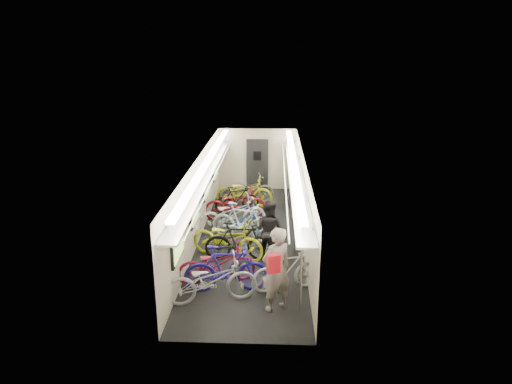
# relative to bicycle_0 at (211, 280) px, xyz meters

# --- Properties ---
(train_car_shell) EXTENTS (10.00, 10.00, 10.00)m
(train_car_shell) POSITION_rel_bicycle_0_xyz_m (0.31, 4.26, 1.13)
(train_car_shell) COLOR black
(train_car_shell) RESTS_ON ground
(bicycle_0) EXTENTS (2.13, 1.18, 1.06)m
(bicycle_0) POSITION_rel_bicycle_0_xyz_m (0.00, 0.00, 0.00)
(bicycle_0) COLOR #AAA9AE
(bicycle_0) RESTS_ON ground
(bicycle_1) EXTENTS (1.98, 0.73, 1.16)m
(bicycle_1) POSITION_rel_bicycle_0_xyz_m (0.28, 0.46, 0.05)
(bicycle_1) COLOR navy
(bicycle_1) RESTS_ON ground
(bicycle_2) EXTENTS (1.96, 1.10, 0.97)m
(bicycle_2) POSITION_rel_bicycle_0_xyz_m (0.01, 0.87, -0.04)
(bicycle_2) COLOR maroon
(bicycle_2) RESTS_ON ground
(bicycle_3) EXTENTS (1.82, 0.55, 1.09)m
(bicycle_3) POSITION_rel_bicycle_0_xyz_m (0.45, 2.09, 0.01)
(bicycle_3) COLOR black
(bicycle_3) RESTS_ON ground
(bicycle_4) EXTENTS (2.18, 1.40, 1.08)m
(bicycle_4) POSITION_rel_bicycle_0_xyz_m (0.13, 2.24, 0.01)
(bicycle_4) COLOR #B7BA11
(bicycle_4) RESTS_ON ground
(bicycle_5) EXTENTS (1.96, 1.08, 1.13)m
(bicycle_5) POSITION_rel_bicycle_0_xyz_m (0.44, 3.43, 0.04)
(bicycle_5) COLOR #BCBCBE
(bicycle_5) RESTS_ON ground
(bicycle_6) EXTENTS (2.25, 1.48, 1.12)m
(bicycle_6) POSITION_rel_bicycle_0_xyz_m (0.08, 4.06, 0.03)
(bicycle_6) COLOR #BBBBC0
(bicycle_6) RESTS_ON ground
(bicycle_7) EXTENTS (1.70, 0.71, 0.99)m
(bicycle_7) POSITION_rel_bicycle_0_xyz_m (0.36, 3.79, -0.03)
(bicycle_7) COLOR #184393
(bicycle_7) RESTS_ON ground
(bicycle_8) EXTENTS (2.12, 1.16, 1.05)m
(bicycle_8) POSITION_rel_bicycle_0_xyz_m (0.08, 5.15, -0.00)
(bicycle_8) COLOR maroon
(bicycle_8) RESTS_ON ground
(bicycle_9) EXTENTS (1.60, 0.89, 0.93)m
(bicycle_9) POSITION_rel_bicycle_0_xyz_m (0.10, 5.77, -0.07)
(bicycle_9) COLOR black
(bicycle_9) RESTS_ON ground
(bicycle_10) EXTENTS (2.04, 0.84, 1.05)m
(bicycle_10) POSITION_rel_bicycle_0_xyz_m (0.29, 6.43, -0.01)
(bicycle_10) COLOR yellow
(bicycle_10) RESTS_ON ground
(bicycle_11) EXTENTS (1.72, 0.95, 0.99)m
(bicycle_11) POSITION_rel_bicycle_0_xyz_m (1.65, 0.59, -0.03)
(bicycle_11) COLOR silver
(bicycle_11) RESTS_ON ground
(bicycle_12) EXTENTS (2.09, 1.20, 1.04)m
(bicycle_12) POSITION_rel_bicycle_0_xyz_m (0.37, 6.65, -0.01)
(bicycle_12) COLOR #5A5A5E
(bicycle_12) RESTS_ON ground
(passenger_near) EXTENTS (0.82, 0.74, 1.88)m
(passenger_near) POSITION_rel_bicycle_0_xyz_m (1.41, -0.22, 0.41)
(passenger_near) COLOR gray
(passenger_near) RESTS_ON ground
(passenger_mid) EXTENTS (0.97, 0.89, 1.61)m
(passenger_mid) POSITION_rel_bicycle_0_xyz_m (1.21, 2.26, 0.27)
(passenger_mid) COLOR black
(passenger_mid) RESTS_ON ground
(backpack) EXTENTS (0.29, 0.22, 0.38)m
(backpack) POSITION_rel_bicycle_0_xyz_m (1.35, -0.63, 0.75)
(backpack) COLOR red
(backpack) RESTS_ON passenger_near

